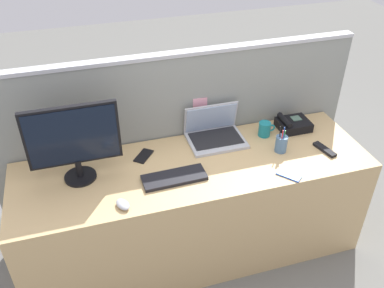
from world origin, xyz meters
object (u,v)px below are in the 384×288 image
desk_phone (293,124)px  pen_cup (281,144)px  desktop_monitor (73,139)px  cell_phone_blue_case (289,175)px  cell_phone_black_slab (144,156)px  computer_mouse_right_hand (123,204)px  tv_remote (325,149)px  laptop (214,132)px  coffee_mug (265,129)px  keyboard_main (174,178)px

desk_phone → pen_cup: 0.29m
desktop_monitor → cell_phone_blue_case: size_ratio=3.62×
pen_cup → cell_phone_black_slab: size_ratio=1.28×
computer_mouse_right_hand → tv_remote: bearing=-15.4°
desktop_monitor → laptop: 0.92m
pen_cup → tv_remote: (0.27, -0.08, -0.05)m
cell_phone_black_slab → cell_phone_blue_case: bearing=9.7°
cell_phone_blue_case → cell_phone_black_slab: size_ratio=0.99×
laptop → pen_cup: laptop is taller
laptop → cell_phone_black_slab: 0.50m
pen_cup → tv_remote: bearing=-16.2°
cell_phone_black_slab → tv_remote: size_ratio=0.85×
coffee_mug → pen_cup: bearing=-83.7°
coffee_mug → cell_phone_blue_case: bearing=-95.7°
tv_remote → cell_phone_black_slab: bearing=153.1°
cell_phone_black_slab → desk_phone: bearing=40.1°
desktop_monitor → computer_mouse_right_hand: (0.20, -0.32, -0.25)m
desktop_monitor → desk_phone: size_ratio=2.45×
laptop → keyboard_main: laptop is taller
desk_phone → tv_remote: (0.07, -0.30, -0.03)m
pen_cup → computer_mouse_right_hand: bearing=-167.9°
desk_phone → cell_phone_blue_case: size_ratio=1.47×
laptop → coffee_mug: (0.34, -0.06, -0.00)m
cell_phone_black_slab → coffee_mug: (0.82, 0.00, 0.04)m
desktop_monitor → tv_remote: 1.54m
laptop → keyboard_main: (-0.36, -0.34, -0.04)m
desk_phone → computer_mouse_right_hand: bearing=-160.5°
laptop → cell_phone_blue_case: laptop is taller
cell_phone_black_slab → keyboard_main: bearing=-25.8°
keyboard_main → cell_phone_blue_case: bearing=-15.7°
desktop_monitor → computer_mouse_right_hand: desktop_monitor is taller
computer_mouse_right_hand → coffee_mug: (1.02, 0.42, 0.03)m
keyboard_main → laptop: bearing=41.4°
desk_phone → tv_remote: size_ratio=1.24×
laptop → computer_mouse_right_hand: size_ratio=3.65×
laptop → tv_remote: laptop is taller
pen_cup → cell_phone_blue_case: size_ratio=1.29×
desk_phone → cell_phone_blue_case: desk_phone is taller
coffee_mug → tv_remote: bearing=-43.1°
computer_mouse_right_hand → coffee_mug: coffee_mug is taller
pen_cup → desk_phone: bearing=47.5°
computer_mouse_right_hand → desktop_monitor: bearing=100.0°
laptop → cell_phone_blue_case: bearing=-59.8°
desk_phone → coffee_mug: bearing=-174.5°
desk_phone → pen_cup: pen_cup is taller
keyboard_main → computer_mouse_right_hand: 0.35m
computer_mouse_right_hand → tv_remote: 1.32m
laptop → cell_phone_black_slab: bearing=-172.2°
desk_phone → keyboard_main: (-0.92, -0.29, -0.02)m
keyboard_main → pen_cup: 0.72m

